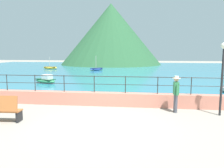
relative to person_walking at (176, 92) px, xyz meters
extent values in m
plane|color=gray|center=(-3.30, -2.25, -0.98)|extent=(120.00, 120.00, 0.00)
cube|color=tan|center=(-3.30, 0.95, -0.63)|extent=(20.00, 0.56, 0.70)
cylinder|color=#282623|center=(-9.16, 0.95, 0.17)|extent=(0.04, 0.04, 0.90)
cylinder|color=#282623|center=(-7.48, 0.95, 0.17)|extent=(0.04, 0.04, 0.90)
cylinder|color=#282623|center=(-5.81, 0.95, 0.17)|extent=(0.04, 0.04, 0.90)
cylinder|color=#282623|center=(-4.14, 0.95, 0.17)|extent=(0.04, 0.04, 0.90)
cylinder|color=#282623|center=(-2.47, 0.95, 0.17)|extent=(0.04, 0.04, 0.90)
cylinder|color=#282623|center=(-0.79, 0.95, 0.17)|extent=(0.04, 0.04, 0.90)
cylinder|color=#282623|center=(0.88, 0.95, 0.17)|extent=(0.04, 0.04, 0.90)
cylinder|color=#282623|center=(-3.30, 0.95, 0.59)|extent=(18.40, 0.04, 0.04)
cylinder|color=#282623|center=(-3.30, 0.95, 0.17)|extent=(18.40, 0.03, 0.03)
cube|color=teal|center=(-3.30, 23.59, -0.95)|extent=(64.00, 44.32, 0.06)
cone|color=#285633|center=(-8.32, 38.34, 5.37)|extent=(21.18, 21.18, 12.69)
cube|color=#B76633|center=(-7.41, -2.41, -0.52)|extent=(1.73, 0.61, 0.06)
cube|color=black|center=(-6.63, -2.37, -0.76)|extent=(0.11, 0.47, 0.43)
cylinder|color=#4C4C56|center=(0.01, -0.09, -0.55)|extent=(0.15, 0.15, 0.86)
cylinder|color=#4C4C56|center=(-0.01, 0.09, -0.55)|extent=(0.15, 0.15, 0.86)
cube|color=#337F4C|center=(0.00, 0.00, 0.18)|extent=(0.24, 0.37, 0.60)
cylinder|color=#337F4C|center=(0.01, -0.24, 0.14)|extent=(0.09, 0.09, 0.52)
cylinder|color=#337F4C|center=(-0.01, 0.24, 0.14)|extent=(0.09, 0.09, 0.52)
sphere|color=tan|center=(0.00, 0.00, 0.61)|extent=(0.22, 0.22, 0.22)
cylinder|color=beige|center=(0.00, 0.00, 0.66)|extent=(0.38, 0.38, 0.02)
cylinder|color=beige|center=(0.00, 0.00, 0.72)|extent=(0.20, 0.20, 0.10)
cylinder|color=#232326|center=(1.94, -0.28, 0.52)|extent=(0.10, 0.10, 3.00)
sphere|color=#EAEACC|center=(1.94, -0.28, 2.16)|extent=(0.28, 0.28, 0.28)
ellipsoid|color=#338C59|center=(-10.21, 8.54, -0.74)|extent=(2.46, 1.81, 0.36)
cube|color=#1C4D31|center=(-10.21, 8.54, -0.59)|extent=(1.99, 1.49, 0.06)
cube|color=silver|center=(-9.98, 8.43, -0.36)|extent=(0.99, 0.92, 0.40)
ellipsoid|color=gold|center=(-16.09, 23.99, -0.74)|extent=(2.34, 1.01, 0.36)
cube|color=brown|center=(-16.09, 23.99, -0.59)|extent=(1.87, 0.85, 0.06)
cylinder|color=#B2A899|center=(-16.19, 23.99, 0.23)|extent=(0.06, 0.06, 1.58)
ellipsoid|color=#2D4C9E|center=(-8.29, 22.30, -0.74)|extent=(2.16, 2.35, 0.36)
cube|color=navy|center=(-8.29, 22.30, -0.59)|extent=(1.76, 1.91, 0.06)
cylinder|color=#B2A899|center=(-8.35, 22.22, 0.34)|extent=(0.06, 0.06, 1.79)
camera|label=1|loc=(-1.60, -11.08, 1.94)|focal=37.14mm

